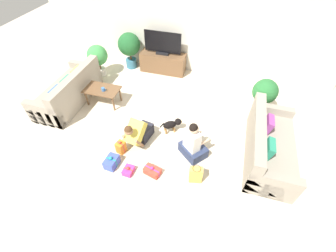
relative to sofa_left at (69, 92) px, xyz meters
name	(u,v)px	position (x,y,z in m)	size (l,w,h in m)	color
ground_plane	(156,127)	(2.41, -0.28, -0.30)	(16.00, 16.00, 0.00)	beige
wall_back	(185,27)	(2.41, 2.35, 1.00)	(8.40, 0.06, 2.60)	beige
sofa_left	(69,92)	(0.00, 0.00, 0.00)	(0.87, 1.96, 0.85)	gray
sofa_right	(268,146)	(4.82, -0.42, 0.00)	(0.87, 1.96, 0.85)	gray
coffee_table	(102,91)	(0.85, 0.18, 0.08)	(0.86, 0.52, 0.44)	brown
tv_console	(163,63)	(1.86, 2.05, -0.01)	(1.33, 0.45, 0.58)	brown
tv	(163,44)	(1.86, 2.05, 0.56)	(1.06, 0.20, 0.65)	black
potted_plant_back_left	(129,46)	(0.84, 2.00, 0.38)	(0.65, 0.65, 1.07)	#336B84
potted_plant_corner_right	(264,93)	(4.68, 0.91, 0.30)	(0.57, 0.57, 0.94)	#A36042
potted_plant_corner_left	(98,57)	(0.15, 1.33, 0.29)	(0.57, 0.57, 0.92)	beige
person_kneeling	(138,132)	(2.22, -0.83, 0.02)	(0.44, 0.81, 0.77)	#23232D
person_sitting	(193,144)	(3.39, -0.82, 0.02)	(0.66, 0.64, 0.90)	#283351
dog	(172,124)	(2.81, -0.29, -0.09)	(0.45, 0.33, 0.33)	black
gift_box_a	(121,147)	(1.94, -1.17, -0.17)	(0.20, 0.21, 0.32)	orange
gift_box_b	(152,171)	(2.75, -1.49, -0.22)	(0.35, 0.26, 0.21)	red
gift_box_c	(128,171)	(2.30, -1.61, -0.24)	(0.20, 0.24, 0.17)	#CC3389
gift_box_d	(112,162)	(1.91, -1.54, -0.20)	(0.24, 0.33, 0.27)	#3D51BC
gift_bag_a	(196,175)	(3.57, -1.41, -0.11)	(0.26, 0.18, 0.40)	#E5B74C
mug	(103,89)	(0.93, 0.12, 0.18)	(0.12, 0.08, 0.09)	#386BAD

